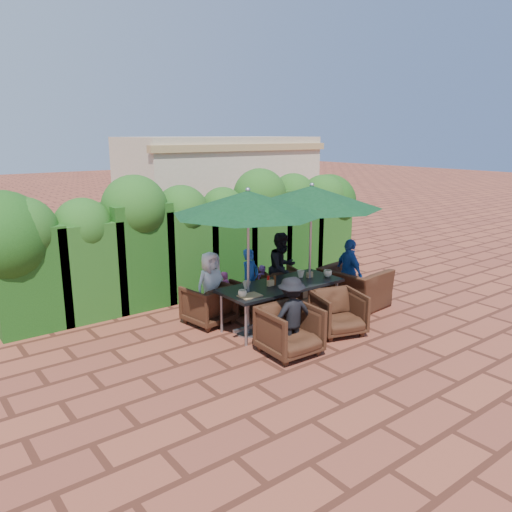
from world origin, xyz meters
TOP-DOWN VIEW (x-y plane):
  - ground at (0.00, 0.00)m, footprint 80.00×80.00m
  - dining_table at (0.01, -0.23)m, footprint 2.23×0.90m
  - umbrella_left at (-0.69, -0.21)m, footprint 2.45×2.45m
  - umbrella_right at (0.66, -0.24)m, footprint 2.46×2.46m
  - chair_far_left at (-0.95, 0.61)m, footprint 0.85×0.81m
  - chair_far_mid at (0.08, 0.63)m, footprint 0.75×0.71m
  - chair_far_right at (0.82, 0.79)m, footprint 0.89×0.86m
  - chair_near_left at (-0.66, -1.23)m, footprint 0.84×0.79m
  - chair_near_right at (0.53, -1.10)m, footprint 0.95×0.92m
  - chair_end_right at (1.82, -0.31)m, footprint 0.86×1.22m
  - adult_far_left at (-0.81, 0.76)m, footprint 0.64×0.40m
  - adult_far_mid at (0.04, 0.72)m, footprint 0.51×0.46m
  - adult_far_right at (0.80, 0.67)m, footprint 0.73×0.51m
  - adult_near_left at (-0.57, -1.15)m, footprint 0.80×0.46m
  - adult_end_right at (1.72, -0.24)m, footprint 0.55×0.84m
  - child_left at (-0.40, 0.89)m, footprint 0.35×0.32m
  - child_right at (0.43, 0.82)m, footprint 0.32×0.27m
  - pedestrian_a at (1.53, 4.29)m, footprint 1.49×1.11m
  - pedestrian_b at (2.60, 4.46)m, footprint 0.94×0.71m
  - pedestrian_c at (3.52, 4.35)m, footprint 1.23×1.29m
  - cup_a at (-0.94, -0.39)m, footprint 0.14×0.14m
  - cup_b at (-0.62, -0.08)m, footprint 0.14×0.14m
  - cup_c at (0.12, -0.46)m, footprint 0.17×0.17m
  - cup_d at (0.56, -0.12)m, footprint 0.14×0.14m
  - cup_e at (0.98, -0.39)m, footprint 0.15×0.15m
  - ketchup_bottle at (-0.21, -0.15)m, footprint 0.04×0.04m
  - sauce_bottle at (-0.12, -0.20)m, footprint 0.04×0.04m
  - serving_tray at (-0.83, -0.44)m, footprint 0.35×0.25m
  - number_block_left at (-0.21, -0.20)m, footprint 0.12×0.06m
  - number_block_right at (0.69, -0.22)m, footprint 0.12×0.06m
  - hedge_wall at (-0.15, 2.32)m, footprint 9.10×1.60m
  - building at (3.50, 6.99)m, footprint 6.20×3.08m

SIDE VIEW (x-z plane):
  - ground at x=0.00m, z-range 0.00..0.00m
  - chair_far_mid at x=0.08m, z-range 0.00..0.71m
  - chair_far_right at x=0.82m, z-range 0.00..0.74m
  - chair_far_left at x=-0.95m, z-range 0.00..0.78m
  - child_left at x=-0.40m, z-range 0.00..0.79m
  - chair_near_right at x=0.53m, z-range 0.00..0.79m
  - child_right at x=0.43m, z-range 0.00..0.80m
  - chair_near_left at x=-0.66m, z-range 0.00..0.83m
  - chair_end_right at x=1.82m, z-range 0.00..1.01m
  - adult_near_left at x=-0.57m, z-range 0.00..1.18m
  - adult_far_mid at x=0.04m, z-range 0.00..1.19m
  - adult_far_left at x=-0.81m, z-range 0.00..1.25m
  - adult_end_right at x=1.72m, z-range 0.00..1.33m
  - dining_table at x=0.01m, z-range 0.30..1.05m
  - adult_far_right at x=0.80m, z-range 0.00..1.42m
  - serving_tray at x=-0.83m, z-range 0.75..0.77m
  - pedestrian_a at x=1.53m, z-range 0.00..1.52m
  - number_block_left at x=-0.21m, z-range 0.75..0.85m
  - number_block_right at x=0.69m, z-range 0.75..0.85m
  - cup_a at x=-0.94m, z-range 0.75..0.86m
  - cup_e at x=0.98m, z-range 0.75..0.87m
  - cup_d at x=0.56m, z-range 0.75..0.88m
  - cup_b at x=-0.62m, z-range 0.75..0.88m
  - cup_c at x=0.12m, z-range 0.75..0.88m
  - ketchup_bottle at x=-0.21m, z-range 0.75..0.92m
  - sauce_bottle at x=-0.12m, z-range 0.75..0.92m
  - pedestrian_b at x=2.60m, z-range 0.00..1.75m
  - pedestrian_c at x=3.52m, z-range 0.00..1.91m
  - hedge_wall at x=-0.15m, z-range 0.08..2.63m
  - building at x=3.50m, z-range 0.01..3.21m
  - umbrella_left at x=-0.69m, z-range 0.98..3.44m
  - umbrella_right at x=0.66m, z-range 0.98..3.44m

